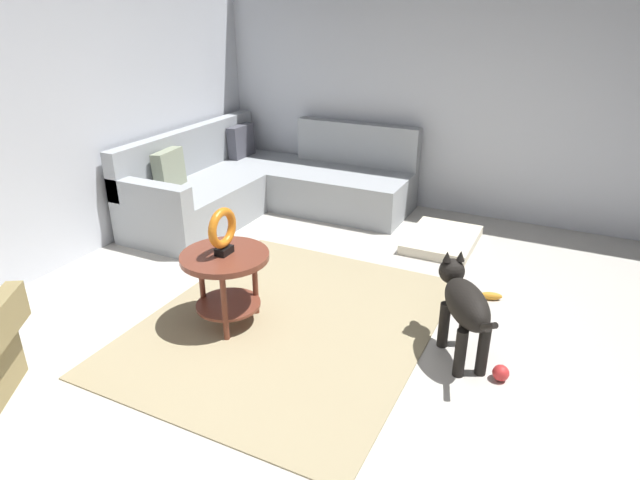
{
  "coord_description": "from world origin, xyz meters",
  "views": [
    {
      "loc": [
        -2.7,
        -0.94,
        2.11
      ],
      "look_at": [
        0.45,
        0.6,
        0.55
      ],
      "focal_mm": 30.61,
      "sensor_mm": 36.0,
      "label": 1
    }
  ],
  "objects_px": {
    "dog": "(464,304)",
    "dog_toy_bone": "(490,296)",
    "torus_sculpture": "(223,230)",
    "sectional_couch": "(263,186)",
    "side_table": "(226,270)",
    "dog_toy_ball": "(501,373)",
    "dog_bed_mat": "(442,240)"
  },
  "relations": [
    {
      "from": "dog_toy_ball",
      "to": "dog_toy_bone",
      "type": "distance_m",
      "value": 0.98
    },
    {
      "from": "dog_bed_mat",
      "to": "dog_toy_ball",
      "type": "bearing_deg",
      "value": -155.44
    },
    {
      "from": "side_table",
      "to": "dog",
      "type": "bearing_deg",
      "value": -77.94
    },
    {
      "from": "sectional_couch",
      "to": "dog_toy_ball",
      "type": "distance_m",
      "value": 3.32
    },
    {
      "from": "side_table",
      "to": "dog",
      "type": "distance_m",
      "value": 1.58
    },
    {
      "from": "side_table",
      "to": "dog_toy_ball",
      "type": "distance_m",
      "value": 1.88
    },
    {
      "from": "sectional_couch",
      "to": "dog",
      "type": "bearing_deg",
      "value": -124.0
    },
    {
      "from": "side_table",
      "to": "dog_toy_bone",
      "type": "relative_size",
      "value": 3.33
    },
    {
      "from": "dog_bed_mat",
      "to": "dog_toy_ball",
      "type": "height_order",
      "value": "dog_toy_ball"
    },
    {
      "from": "side_table",
      "to": "dog_toy_ball",
      "type": "relative_size",
      "value": 6.01
    },
    {
      "from": "dog_bed_mat",
      "to": "dog_toy_ball",
      "type": "relative_size",
      "value": 8.02
    },
    {
      "from": "torus_sculpture",
      "to": "dog_toy_bone",
      "type": "height_order",
      "value": "torus_sculpture"
    },
    {
      "from": "torus_sculpture",
      "to": "dog_toy_ball",
      "type": "relative_size",
      "value": 3.27
    },
    {
      "from": "dog_bed_mat",
      "to": "dog",
      "type": "distance_m",
      "value": 1.78
    },
    {
      "from": "torus_sculpture",
      "to": "dog_toy_ball",
      "type": "xyz_separation_m",
      "value": [
        0.19,
        -1.83,
        -0.66
      ]
    },
    {
      "from": "side_table",
      "to": "dog_bed_mat",
      "type": "bearing_deg",
      "value": -26.7
    },
    {
      "from": "side_table",
      "to": "torus_sculpture",
      "type": "xyz_separation_m",
      "value": [
        0.0,
        0.0,
        0.29
      ]
    },
    {
      "from": "dog_toy_ball",
      "to": "torus_sculpture",
      "type": "bearing_deg",
      "value": 95.92
    },
    {
      "from": "side_table",
      "to": "dog_toy_ball",
      "type": "bearing_deg",
      "value": -84.08
    },
    {
      "from": "dog_toy_bone",
      "to": "dog_bed_mat",
      "type": "bearing_deg",
      "value": 34.96
    },
    {
      "from": "dog",
      "to": "sectional_couch",
      "type": "bearing_deg",
      "value": 113.61
    },
    {
      "from": "side_table",
      "to": "dog_toy_ball",
      "type": "xyz_separation_m",
      "value": [
        0.19,
        -1.83,
        -0.37
      ]
    },
    {
      "from": "torus_sculpture",
      "to": "dog_toy_bone",
      "type": "relative_size",
      "value": 1.81
    },
    {
      "from": "side_table",
      "to": "dog_bed_mat",
      "type": "height_order",
      "value": "side_table"
    },
    {
      "from": "torus_sculpture",
      "to": "dog_bed_mat",
      "type": "bearing_deg",
      "value": -26.7
    },
    {
      "from": "dog",
      "to": "dog_toy_bone",
      "type": "bearing_deg",
      "value": 53.71
    },
    {
      "from": "sectional_couch",
      "to": "torus_sculpture",
      "type": "bearing_deg",
      "value": -154.94
    },
    {
      "from": "sectional_couch",
      "to": "torus_sculpture",
      "type": "relative_size",
      "value": 6.9
    },
    {
      "from": "dog_bed_mat",
      "to": "dog_toy_ball",
      "type": "distance_m",
      "value": 1.99
    },
    {
      "from": "torus_sculpture",
      "to": "dog_toy_bone",
      "type": "distance_m",
      "value": 2.08
    },
    {
      "from": "sectional_couch",
      "to": "side_table",
      "type": "height_order",
      "value": "sectional_couch"
    },
    {
      "from": "side_table",
      "to": "dog_toy_bone",
      "type": "height_order",
      "value": "side_table"
    }
  ]
}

